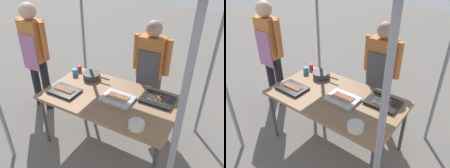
% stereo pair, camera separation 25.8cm
% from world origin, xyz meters
% --- Properties ---
extents(ground_plane, '(18.00, 18.00, 0.00)m').
position_xyz_m(ground_plane, '(0.00, 0.00, 0.00)').
color(ground_plane, '#66605B').
extents(stall_table, '(1.60, 0.90, 0.75)m').
position_xyz_m(stall_table, '(0.00, 0.00, 0.70)').
color(stall_table, '#9E724C').
rests_on(stall_table, ground).
extents(tray_grilled_sausages, '(0.37, 0.27, 0.05)m').
position_xyz_m(tray_grilled_sausages, '(0.11, -0.01, 0.77)').
color(tray_grilled_sausages, silver).
rests_on(tray_grilled_sausages, stall_table).
extents(tray_meat_skewers, '(0.38, 0.27, 0.04)m').
position_xyz_m(tray_meat_skewers, '(0.52, 0.21, 0.77)').
color(tray_meat_skewers, black).
rests_on(tray_meat_skewers, stall_table).
extents(tray_pork_links, '(0.36, 0.26, 0.05)m').
position_xyz_m(tray_pork_links, '(-0.53, -0.19, 0.77)').
color(tray_pork_links, black).
rests_on(tray_pork_links, stall_table).
extents(cooking_wok, '(0.39, 0.23, 0.08)m').
position_xyz_m(cooking_wok, '(-0.43, 0.26, 0.79)').
color(cooking_wok, '#38383A').
rests_on(cooking_wok, stall_table).
extents(condiment_bowl, '(0.16, 0.16, 0.07)m').
position_xyz_m(condiment_bowl, '(0.50, -0.33, 0.78)').
color(condiment_bowl, silver).
rests_on(condiment_bowl, stall_table).
extents(drink_cup_near_edge, '(0.06, 0.06, 0.09)m').
position_xyz_m(drink_cup_near_edge, '(-0.71, 0.34, 0.79)').
color(drink_cup_near_edge, red).
rests_on(drink_cup_near_edge, stall_table).
extents(drink_cup_by_wok, '(0.08, 0.08, 0.09)m').
position_xyz_m(drink_cup_by_wok, '(-0.69, 0.22, 0.80)').
color(drink_cup_by_wok, '#338CBF').
rests_on(drink_cup_by_wok, stall_table).
extents(vendor_woman, '(0.52, 0.22, 1.52)m').
position_xyz_m(vendor_woman, '(0.21, 0.72, 0.89)').
color(vendor_woman, '#595147').
rests_on(vendor_woman, ground).
extents(customer_nearby, '(0.52, 0.23, 1.66)m').
position_xyz_m(customer_nearby, '(-1.38, 0.18, 0.99)').
color(customer_nearby, black).
rests_on(customer_nearby, ground).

